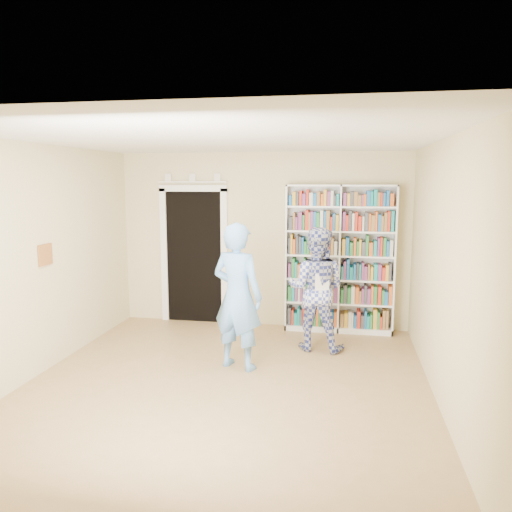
% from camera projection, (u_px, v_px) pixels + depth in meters
% --- Properties ---
extents(floor, '(5.00, 5.00, 0.00)m').
position_uv_depth(floor, '(225.00, 387.00, 5.54)').
color(floor, olive).
rests_on(floor, ground).
extents(ceiling, '(5.00, 5.00, 0.00)m').
position_uv_depth(ceiling, '(223.00, 139.00, 5.14)').
color(ceiling, white).
rests_on(ceiling, wall_back).
extents(wall_back, '(4.50, 0.00, 4.50)m').
position_uv_depth(wall_back, '(262.00, 240.00, 7.77)').
color(wall_back, beige).
rests_on(wall_back, floor).
extents(wall_left, '(0.00, 5.00, 5.00)m').
position_uv_depth(wall_left, '(34.00, 261.00, 5.73)').
color(wall_left, beige).
rests_on(wall_left, floor).
extents(wall_right, '(0.00, 5.00, 5.00)m').
position_uv_depth(wall_right, '(444.00, 274.00, 4.95)').
color(wall_right, beige).
rests_on(wall_right, floor).
extents(bookshelf, '(1.61, 0.30, 2.21)m').
position_uv_depth(bookshelf, '(340.00, 258.00, 7.45)').
color(bookshelf, white).
rests_on(bookshelf, floor).
extents(doorway, '(1.10, 0.08, 2.43)m').
position_uv_depth(doorway, '(194.00, 249.00, 7.97)').
color(doorway, black).
rests_on(doorway, floor).
extents(wall_art, '(0.03, 0.25, 0.25)m').
position_uv_depth(wall_art, '(45.00, 255.00, 5.92)').
color(wall_art, brown).
rests_on(wall_art, wall_left).
extents(man_blue, '(0.75, 0.61, 1.78)m').
position_uv_depth(man_blue, '(238.00, 296.00, 5.99)').
color(man_blue, '#669FE3').
rests_on(man_blue, floor).
extents(man_plaid, '(0.89, 0.74, 1.66)m').
position_uv_depth(man_plaid, '(316.00, 289.00, 6.69)').
color(man_plaid, '#303B92').
rests_on(man_plaid, floor).
extents(paper_sheet, '(0.18, 0.10, 0.28)m').
position_uv_depth(paper_sheet, '(322.00, 284.00, 6.44)').
color(paper_sheet, white).
rests_on(paper_sheet, man_plaid).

